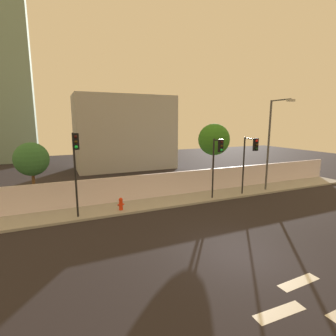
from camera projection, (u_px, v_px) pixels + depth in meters
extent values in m
plane|color=black|center=(241.00, 256.00, 11.46)|extent=(80.00, 80.00, 0.00)
cube|color=#999999|center=(166.00, 202.00, 18.81)|extent=(36.00, 2.40, 0.15)
cube|color=silver|center=(159.00, 185.00, 19.79)|extent=(36.00, 0.18, 1.80)
cube|color=silver|center=(280.00, 312.00, 8.06)|extent=(1.81, 0.48, 0.01)
cube|color=silver|center=(299.00, 282.00, 9.57)|extent=(1.82, 0.52, 0.01)
cylinder|color=black|center=(75.00, 176.00, 15.30)|extent=(0.12, 0.12, 5.05)
cylinder|color=black|center=(74.00, 135.00, 14.49)|extent=(0.14, 0.88, 0.08)
cube|color=black|center=(76.00, 141.00, 14.17)|extent=(0.35, 0.22, 0.90)
sphere|color=black|center=(76.00, 137.00, 14.02)|extent=(0.18, 0.18, 0.18)
sphere|color=#33260A|center=(76.00, 142.00, 14.07)|extent=(0.18, 0.18, 0.18)
sphere|color=#19F24C|center=(76.00, 147.00, 14.12)|extent=(0.18, 0.18, 0.18)
cylinder|color=black|center=(243.00, 166.00, 20.35)|extent=(0.12, 0.12, 4.50)
cylinder|color=black|center=(250.00, 139.00, 19.22)|extent=(0.38, 1.54, 0.08)
cube|color=black|center=(256.00, 144.00, 18.54)|extent=(0.37, 0.26, 0.90)
sphere|color=red|center=(257.00, 141.00, 18.38)|extent=(0.18, 0.18, 0.18)
sphere|color=#33260A|center=(257.00, 145.00, 18.43)|extent=(0.18, 0.18, 0.18)
sphere|color=black|center=(256.00, 149.00, 18.48)|extent=(0.18, 0.18, 0.18)
cylinder|color=black|center=(213.00, 169.00, 19.22)|extent=(0.12, 0.12, 4.45)
cylinder|color=black|center=(217.00, 140.00, 18.48)|extent=(0.09, 0.82, 0.08)
cube|color=black|center=(221.00, 146.00, 18.17)|extent=(0.34, 0.20, 0.90)
sphere|color=black|center=(222.00, 142.00, 18.02)|extent=(0.18, 0.18, 0.18)
sphere|color=#33260A|center=(222.00, 146.00, 18.07)|extent=(0.18, 0.18, 0.18)
sphere|color=#19F24C|center=(222.00, 150.00, 18.12)|extent=(0.18, 0.18, 0.18)
cylinder|color=#4C4C51|center=(268.00, 146.00, 21.34)|extent=(0.16, 0.16, 7.33)
cylinder|color=#4C4C51|center=(281.00, 100.00, 19.74)|extent=(0.30, 2.05, 0.10)
cube|color=beige|center=(291.00, 100.00, 18.81)|extent=(0.62, 0.30, 0.16)
cylinder|color=red|center=(121.00, 205.00, 16.88)|extent=(0.24, 0.24, 0.65)
sphere|color=red|center=(121.00, 200.00, 16.81)|extent=(0.26, 0.26, 0.26)
cylinder|color=red|center=(118.00, 205.00, 16.80)|extent=(0.10, 0.09, 0.09)
cylinder|color=red|center=(123.00, 204.00, 16.94)|extent=(0.10, 0.09, 0.09)
cylinder|color=brown|center=(34.00, 189.00, 17.41)|extent=(0.19, 0.19, 2.78)
sphere|color=#2F6736|center=(31.00, 159.00, 17.05)|extent=(2.20, 2.20, 2.20)
cylinder|color=brown|center=(213.00, 168.00, 23.04)|extent=(0.16, 0.16, 3.51)
sphere|color=#337B21|center=(214.00, 139.00, 22.60)|extent=(2.74, 2.74, 2.74)
cube|color=#A2A2A2|center=(125.00, 133.00, 32.21)|extent=(11.76, 6.00, 8.85)
cube|color=gray|center=(5.00, 72.00, 36.10)|extent=(6.53, 5.00, 25.11)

